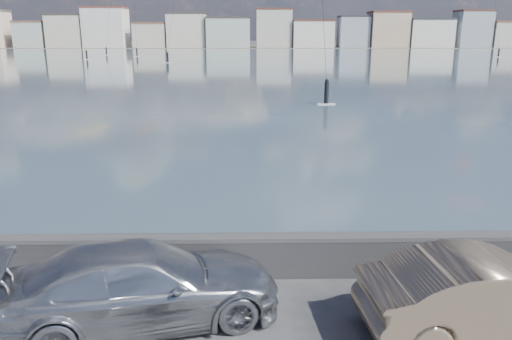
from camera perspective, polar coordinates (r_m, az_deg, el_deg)
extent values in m
cube|color=#364557|center=(99.46, -1.54, 12.29)|extent=(500.00, 177.00, 0.00)
cube|color=#4C473D|center=(207.88, -1.31, 13.93)|extent=(500.00, 60.00, 0.00)
cube|color=#28282B|center=(11.67, -4.87, -10.06)|extent=(400.00, 0.35, 0.90)
cylinder|color=#28282B|center=(11.48, -4.92, -8.03)|extent=(400.00, 0.36, 0.36)
cube|color=#B7C6BC|center=(209.59, -24.17, 13.87)|extent=(11.00, 10.00, 9.00)
cube|color=brown|center=(209.62, -24.32, 15.18)|extent=(11.22, 10.20, 0.60)
cube|color=beige|center=(204.99, -20.76, 14.56)|extent=(13.00, 11.00, 11.50)
cube|color=#383330|center=(205.09, -20.93, 16.24)|extent=(13.26, 11.22, 0.60)
cube|color=white|center=(200.74, -16.75, 15.25)|extent=(15.00, 12.00, 14.00)
cube|color=brown|center=(200.93, -16.92, 17.33)|extent=(15.30, 12.24, 0.60)
cube|color=beige|center=(197.09, -11.91, 14.77)|extent=(12.00, 10.00, 8.50)
cube|color=brown|center=(197.11, -11.99, 16.09)|extent=(12.24, 10.20, 0.60)
cube|color=beige|center=(195.09, -7.90, 15.45)|extent=(14.00, 11.00, 12.00)
cube|color=#383330|center=(195.20, -7.97, 17.30)|extent=(14.28, 11.22, 0.60)
cube|color=#B7C6BC|center=(193.93, -3.17, 15.35)|extent=(16.00, 13.00, 10.50)
cube|color=#383330|center=(194.00, -3.19, 16.99)|extent=(16.32, 13.26, 0.60)
cube|color=beige|center=(194.08, 2.04, 15.81)|extent=(13.00, 10.00, 13.50)
cube|color=#562D23|center=(194.26, 2.06, 17.89)|extent=(13.26, 10.20, 0.60)
cube|color=white|center=(195.38, 6.44, 15.13)|extent=(15.00, 12.00, 9.50)
cube|color=#562D23|center=(195.43, 6.49, 16.61)|extent=(15.30, 12.24, 0.60)
cube|color=#9EA8B7|center=(197.94, 11.06, 15.17)|extent=(11.00, 9.00, 11.00)
cube|color=#2D2D33|center=(198.02, 11.15, 16.85)|extent=(11.22, 9.18, 0.60)
cube|color=#CCB293|center=(200.98, 14.83, 15.17)|extent=(14.00, 11.00, 12.50)
cube|color=brown|center=(201.11, 14.96, 17.03)|extent=(14.28, 11.22, 0.60)
cube|color=white|center=(205.63, 19.10, 14.49)|extent=(16.00, 12.00, 10.00)
cube|color=#2D2D33|center=(205.69, 19.23, 15.96)|extent=(16.32, 12.24, 0.60)
cube|color=#9EA8B7|center=(211.72, 23.47, 14.49)|extent=(12.00, 10.00, 13.00)
cube|color=#562D23|center=(211.86, 23.68, 16.32)|extent=(12.24, 10.20, 0.60)
cube|color=beige|center=(217.50, 26.75, 13.60)|extent=(14.00, 11.00, 9.00)
cube|color=brown|center=(217.53, 26.90, 14.85)|extent=(14.28, 11.22, 0.60)
imported|color=#A9ABB1|center=(10.10, -12.90, -12.62)|extent=(5.72, 3.43, 1.55)
imported|color=tan|center=(10.42, 25.21, -12.80)|extent=(4.91, 2.11, 1.57)
cube|color=white|center=(133.60, -16.70, 12.48)|extent=(1.40, 0.42, 0.08)
cylinder|color=black|center=(133.56, -16.73, 12.87)|extent=(0.36, 0.36, 1.70)
sphere|color=black|center=(133.54, -16.76, 13.25)|extent=(0.28, 0.28, 0.28)
cube|color=white|center=(96.57, -10.04, 11.99)|extent=(1.40, 0.42, 0.08)
cylinder|color=black|center=(96.52, -10.06, 12.53)|extent=(0.36, 0.36, 1.70)
sphere|color=black|center=(96.48, -10.09, 13.06)|extent=(0.28, 0.28, 0.28)
cylinder|color=black|center=(99.68, -9.52, 17.37)|extent=(1.63, 6.74, 15.76)
cube|color=white|center=(130.01, 25.94, 11.54)|extent=(1.40, 0.42, 0.08)
cylinder|color=black|center=(129.98, 25.99, 11.94)|extent=(0.36, 0.36, 1.70)
sphere|color=black|center=(129.95, 26.03, 12.33)|extent=(0.28, 0.28, 0.28)
cube|color=white|center=(123.27, -13.44, 12.51)|extent=(1.40, 0.42, 0.08)
cylinder|color=black|center=(123.23, -13.46, 12.93)|extent=(0.36, 0.36, 1.70)
sphere|color=black|center=(123.20, -13.49, 13.35)|extent=(0.28, 0.28, 0.28)
cylinder|color=black|center=(131.20, -13.71, 17.43)|extent=(3.14, 15.59, 19.36)
cube|color=white|center=(112.04, -18.75, 11.87)|extent=(1.40, 0.42, 0.08)
cylinder|color=black|center=(112.00, -18.79, 12.33)|extent=(0.36, 0.36, 1.70)
sphere|color=black|center=(111.96, -18.83, 12.79)|extent=(0.28, 0.28, 0.28)
cylinder|color=black|center=(115.64, -19.41, 16.27)|extent=(3.22, 6.77, 15.06)
cube|color=white|center=(39.87, 8.02, 7.49)|extent=(1.40, 0.42, 0.08)
cylinder|color=black|center=(39.76, 8.07, 8.77)|extent=(0.36, 0.36, 1.70)
sphere|color=black|center=(39.67, 8.12, 10.06)|extent=(0.28, 0.28, 0.28)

